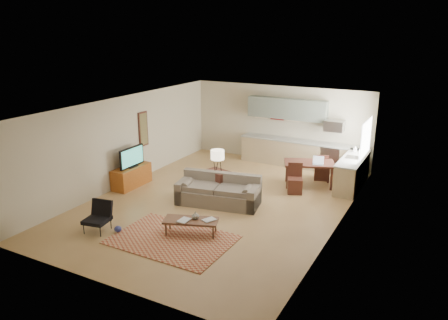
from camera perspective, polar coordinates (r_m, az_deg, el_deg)
The scene contains 25 objects.
room at distance 11.63m, azimuth -0.70°, elevation 0.56°, with size 9.00×9.00×9.00m.
kitchen_counter_back at distance 15.24m, azimuth 9.91°, elevation 0.82°, with size 4.26×0.64×0.92m, color tan, non-canonical shape.
kitchen_counter_right at distance 13.66m, azimuth 16.40°, elevation -1.54°, with size 0.64×2.26×0.92m, color tan, non-canonical shape.
kitchen_range at distance 14.96m, azimuth 13.90°, elevation 0.21°, with size 0.62×0.62×0.90m, color #A5A8AD.
kitchen_microwave at distance 14.70m, azimuth 14.22°, elevation 4.34°, with size 0.62×0.40×0.35m, color #A5A8AD.
upper_cabinets at distance 15.23m, azimuth 8.23°, elevation 6.65°, with size 2.80×0.34×0.70m, color slate.
window_right at distance 13.32m, azimuth 18.05°, elevation 2.73°, with size 0.02×1.40×1.05m, color white.
wall_art_left at distance 14.05m, azimuth -10.48°, elevation 4.00°, with size 0.06×0.42×1.10m, color olive, non-canonical shape.
triptych at distance 15.53m, azimuth 6.98°, elevation 6.15°, with size 1.70×0.04×0.50m, color #FFE9C8, non-canonical shape.
rug at distance 10.15m, azimuth -6.81°, elevation -10.28°, with size 2.67×1.85×0.02m, color #963927.
sofa at distance 11.85m, azimuth -0.76°, elevation -3.97°, with size 2.32×1.01×0.81m, color #6B6153, non-canonical shape.
coffee_table at distance 10.28m, azimuth -4.33°, elevation -8.71°, with size 1.26×0.50×0.38m, color #523221, non-canonical shape.
book_a at distance 10.20m, azimuth -5.80°, elevation -7.71°, with size 0.24×0.32×0.03m, color maroon.
book_b at distance 10.22m, azimuth -2.30°, elevation -7.61°, with size 0.32×0.36×0.02m, color navy.
vase at distance 10.19m, azimuth -3.75°, elevation -7.23°, with size 0.20×0.20×0.18m, color black.
armchair at distance 10.76m, azimuth -16.29°, elevation -7.21°, with size 0.63×0.63×0.71m, color black, non-canonical shape.
tv_credenza at distance 13.51m, azimuth -11.98°, elevation -2.10°, with size 0.51×1.34×0.62m, color brown, non-canonical shape.
tv at distance 13.29m, azimuth -11.97°, elevation 0.38°, with size 0.10×1.03×0.62m, color black, non-canonical shape.
console_table at distance 12.36m, azimuth -0.84°, elevation -3.12°, with size 0.67×0.44×0.78m, color #3D1D15, non-canonical shape.
table_lamp at distance 12.14m, azimuth -0.85°, elevation -0.01°, with size 0.38×0.38×0.62m, color beige, non-canonical shape.
dining_table at distance 13.46m, azimuth 11.00°, elevation -1.81°, with size 1.48×0.85×0.75m, color #3D1D15, non-canonical shape.
dining_chair_near at distance 12.80m, azimuth 9.28°, elevation -2.42°, with size 0.42×0.44×0.87m, color #3D1D15, non-canonical shape.
dining_chair_far at distance 14.10m, azimuth 12.58°, elevation -0.83°, with size 0.41×0.42×0.85m, color #3D1D15, non-canonical shape.
laptop at distance 13.14m, azimuth 12.21°, elevation -0.09°, with size 0.31×0.24×0.24m, color #A5A8AD, non-canonical shape.
soap_bottle at distance 14.13m, azimuth 16.76°, elevation 1.40°, with size 0.09×0.10×0.19m, color #FFE9C8.
Camera 1 is at (5.38, -9.77, 4.64)m, focal length 35.00 mm.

